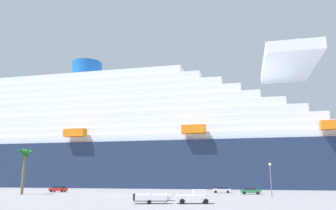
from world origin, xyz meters
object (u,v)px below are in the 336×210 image
object	(u,v)px
cruise_ship	(140,143)
palm_tree	(25,158)
parked_car_red_hatchback	(58,189)
pickup_truck	(194,197)
parked_car_green_wagon	(250,191)
small_boat_on_trailer	(155,197)
street_lamp	(271,174)
parked_car_silver_sedan	(222,190)

from	to	relation	value
cruise_ship	palm_tree	world-z (taller)	cruise_ship
parked_car_red_hatchback	cruise_ship	bearing A→B (deg)	76.91
pickup_truck	parked_car_green_wagon	size ratio (longest dim) A/B	1.24
cruise_ship	small_boat_on_trailer	size ratio (longest dim) A/B	32.60
small_boat_on_trailer	parked_car_red_hatchback	size ratio (longest dim) A/B	1.47
palm_tree	parked_car_red_hatchback	xyz separation A→B (m)	(2.47, 12.64, -7.64)
street_lamp	parked_car_red_hatchback	size ratio (longest dim) A/B	1.48
pickup_truck	small_boat_on_trailer	distance (m)	6.36
street_lamp	cruise_ship	bearing A→B (deg)	127.80
cruise_ship	parked_car_red_hatchback	size ratio (longest dim) A/B	48.06
street_lamp	parked_car_silver_sedan	size ratio (longest dim) A/B	1.49
parked_car_green_wagon	parked_car_silver_sedan	bearing A→B (deg)	146.32
small_boat_on_trailer	cruise_ship	bearing A→B (deg)	107.53
small_boat_on_trailer	parked_car_silver_sedan	world-z (taller)	small_boat_on_trailer
pickup_truck	parked_car_green_wagon	world-z (taller)	pickup_truck
parked_car_green_wagon	street_lamp	bearing A→B (deg)	-72.06
small_boat_on_trailer	parked_car_green_wagon	distance (m)	35.09
pickup_truck	street_lamp	distance (m)	23.11
small_boat_on_trailer	palm_tree	bearing A→B (deg)	152.41
cruise_ship	parked_car_silver_sedan	size ratio (longest dim) A/B	48.34
small_boat_on_trailer	parked_car_green_wagon	bearing A→B (deg)	62.27
parked_car_green_wagon	small_boat_on_trailer	bearing A→B (deg)	-117.73
pickup_truck	parked_car_silver_sedan	distance (m)	34.49
parked_car_green_wagon	parked_car_red_hatchback	xyz separation A→B (m)	(-50.87, 0.92, -0.00)
cruise_ship	parked_car_green_wagon	distance (m)	63.10
pickup_truck	palm_tree	distance (m)	47.42
cruise_ship	parked_car_silver_sedan	bearing A→B (deg)	-50.59
cruise_ship	small_boat_on_trailer	distance (m)	81.92
pickup_truck	palm_tree	world-z (taller)	palm_tree
cruise_ship	parked_car_green_wagon	world-z (taller)	cruise_ship
parked_car_red_hatchback	parked_car_silver_sedan	xyz separation A→B (m)	(43.93, 3.71, -0.00)
pickup_truck	small_boat_on_trailer	world-z (taller)	pickup_truck
pickup_truck	parked_car_silver_sedan	size ratio (longest dim) A/B	1.25
small_boat_on_trailer	palm_tree	size ratio (longest dim) A/B	0.64
cruise_ship	parked_car_red_hatchback	world-z (taller)	cruise_ship
cruise_ship	parked_car_green_wagon	size ratio (longest dim) A/B	47.77
small_boat_on_trailer	street_lamp	size ratio (longest dim) A/B	1.00
pickup_truck	parked_car_red_hatchback	xyz separation A→B (m)	(-40.76, 30.64, -0.21)
parked_car_silver_sedan	small_boat_on_trailer	bearing A→B (deg)	-104.74
cruise_ship	parked_car_silver_sedan	world-z (taller)	cruise_ship
cruise_ship	parked_car_green_wagon	xyz separation A→B (m)	(40.51, -45.48, -16.52)
pickup_truck	palm_tree	xyz separation A→B (m)	(-43.23, 18.00, 7.43)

